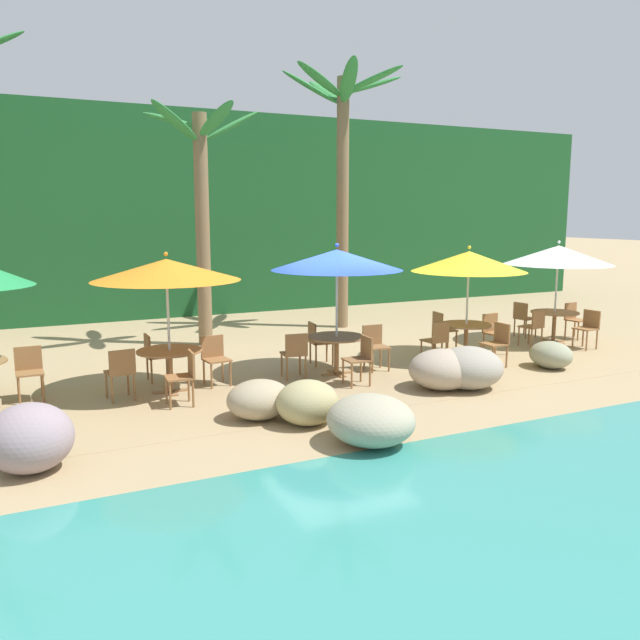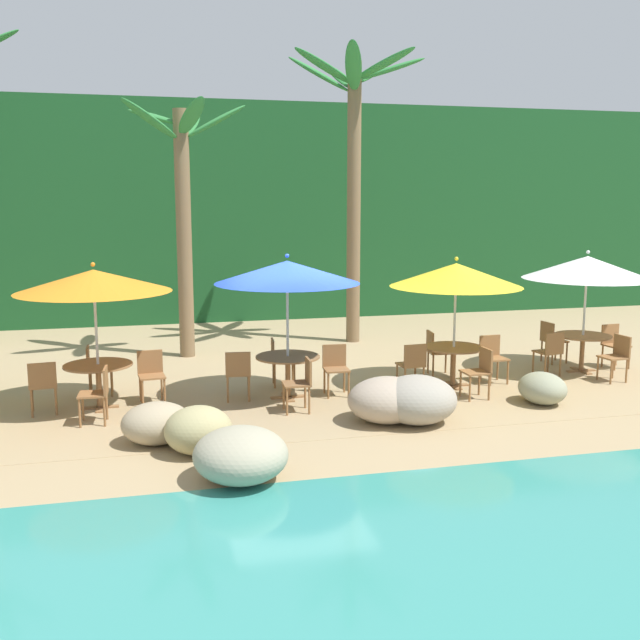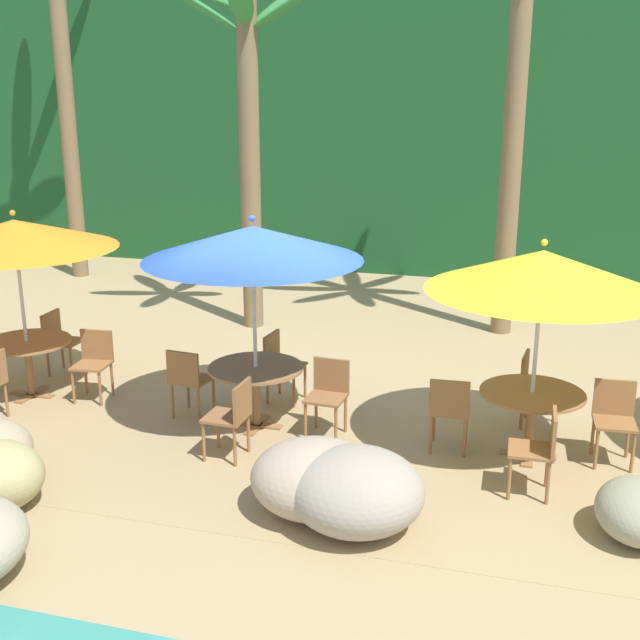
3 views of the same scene
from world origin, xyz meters
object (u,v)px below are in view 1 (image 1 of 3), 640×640
Objects in this scene: umbrella_orange at (166,270)px; chair_orange_inland at (154,354)px; chair_orange_right at (185,374)px; umbrella_white at (558,255)px; dining_table_white at (555,317)px; chair_white_inland at (523,317)px; chair_yellow_seaward at (493,330)px; palm_tree_second at (201,193)px; chair_blue_seaward at (375,344)px; dining_table_yellow at (466,330)px; chair_yellow_right at (498,341)px; chair_white_seaward at (574,318)px; chair_blue_inland at (317,340)px; chair_orange_seaward at (215,356)px; chair_orange_left at (121,370)px; palm_tree_third at (343,154)px; umbrella_blue at (337,260)px; chair_white_left at (534,325)px; chair_white_right at (588,326)px; chair_yellow_left at (437,339)px; umbrella_yellow at (469,261)px; chair_yellow_inland at (442,328)px; chair_blue_right at (361,357)px; chair_blue_left at (295,352)px; chair_green_seaward at (29,369)px; dining_table_blue at (337,343)px; dining_table_orange at (170,357)px.

chair_orange_inland is (-0.10, 0.85, -1.58)m from umbrella_orange.
chair_orange_right is 0.35× the size of umbrella_white.
chair_white_inland is (-0.18, 0.84, -0.10)m from dining_table_white.
chair_yellow_seaward is 7.16m from palm_tree_second.
palm_tree_second is (1.61, 4.59, 2.97)m from chair_orange_right.
chair_orange_right reaches higher than dining_table_white.
chair_blue_seaward reaches higher than dining_table_yellow.
chair_white_seaward is at bearing 22.25° from chair_yellow_right.
chair_blue_inland is 0.16× the size of palm_tree_second.
chair_orange_left is at bearing -167.73° from chair_orange_seaward.
chair_white_seaward is 7.09m from palm_tree_third.
chair_orange_right is 0.35× the size of umbrella_blue.
chair_white_left is (2.01, 1.10, 0.00)m from chair_yellow_right.
chair_white_right is (9.33, -0.44, -1.58)m from umbrella_orange.
umbrella_orange reaches higher than chair_yellow_seaward.
chair_orange_seaward is 1.00× the size of chair_yellow_right.
dining_table_yellow is 1.26× the size of chair_white_seaward.
chair_white_inland is 8.28m from palm_tree_second.
chair_white_left is (4.35, 0.27, 0.00)m from chair_blue_seaward.
umbrella_yellow is at bearing 9.38° from chair_yellow_left.
chair_blue_seaward is 0.79× the size of dining_table_yellow.
chair_white_right is 0.16× the size of palm_tree_second.
umbrella_orange is 2.83× the size of chair_white_left.
chair_white_left is at bearing -15.78° from chair_yellow_inland.
chair_yellow_left reaches higher than dining_table_white.
chair_orange_inland is 3.75m from chair_blue_right.
chair_yellow_seaward is (3.07, 0.15, 0.00)m from chair_blue_seaward.
umbrella_blue reaches higher than chair_blue_left.
dining_table_white is (6.89, 0.51, 0.10)m from chair_blue_left.
umbrella_orange is at bearing 178.79° from chair_blue_seaward.
chair_orange_seaward is at bearing -178.53° from dining_table_white.
chair_blue_left is 0.79× the size of dining_table_white.
dining_table_yellow is (2.22, 0.01, 0.10)m from chair_blue_seaward.
chair_blue_right is (5.34, -1.54, 0.00)m from chair_green_seaward.
chair_yellow_inland is 3.36m from umbrella_white.
chair_orange_seaward is 9.15m from chair_white_seaward.
chair_yellow_seaward is (9.21, -0.49, 0.00)m from chair_green_seaward.
chair_orange_seaward is 0.35× the size of umbrella_blue.
umbrella_blue reaches higher than chair_yellow_left.
chair_orange_right is (0.04, -0.85, -1.58)m from umbrella_orange.
umbrella_white is at bearing 2.45° from umbrella_orange.
umbrella_white is (6.03, 0.51, 1.46)m from dining_table_blue.
chair_blue_inland is (5.29, 0.17, 0.00)m from chair_green_seaward.
dining_table_yellow is at bearing -4.34° from chair_green_seaward.
dining_table_orange is 6.25m from chair_yellow_inland.
chair_white_seaward is at bearing 0.10° from chair_green_seaward.
chair_orange_left is (-0.83, -0.19, -1.58)m from umbrella_orange.
chair_orange_inland is 6.55m from umbrella_yellow.
umbrella_orange is 10.12m from chair_white_seaward.
chair_blue_seaward and chair_yellow_seaward have the same top height.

